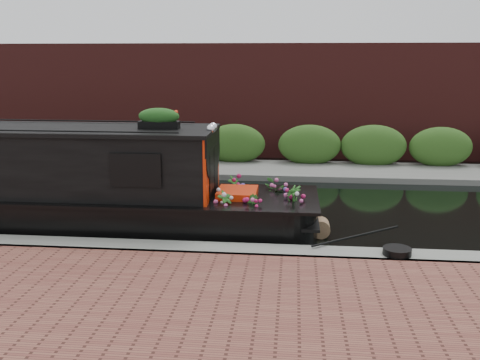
# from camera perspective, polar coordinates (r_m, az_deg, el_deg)

# --- Properties ---
(ground) EXTENTS (80.00, 80.00, 0.00)m
(ground) POSITION_cam_1_polar(r_m,az_deg,el_deg) (12.79, -2.62, -3.08)
(ground) COLOR black
(ground) RESTS_ON ground
(near_bank_coping) EXTENTS (40.00, 0.60, 0.50)m
(near_bank_coping) POSITION_cam_1_polar(r_m,az_deg,el_deg) (9.71, -5.49, -8.47)
(near_bank_coping) COLOR gray
(near_bank_coping) RESTS_ON ground
(far_bank_path) EXTENTS (40.00, 2.40, 0.34)m
(far_bank_path) POSITION_cam_1_polar(r_m,az_deg,el_deg) (16.83, -0.54, 0.88)
(far_bank_path) COLOR slate
(far_bank_path) RESTS_ON ground
(far_hedge) EXTENTS (40.00, 1.10, 2.80)m
(far_hedge) POSITION_cam_1_polar(r_m,az_deg,el_deg) (17.71, -0.22, 1.49)
(far_hedge) COLOR #2E561C
(far_hedge) RESTS_ON ground
(far_brick_wall) EXTENTS (40.00, 1.00, 8.00)m
(far_brick_wall) POSITION_cam_1_polar(r_m,az_deg,el_deg) (19.76, 0.42, 2.70)
(far_brick_wall) COLOR #511D1B
(far_brick_wall) RESTS_ON ground
(narrowboat) EXTENTS (11.83, 2.10, 2.78)m
(narrowboat) POSITION_cam_1_polar(r_m,az_deg,el_deg) (12.14, -22.27, -0.92)
(narrowboat) COLOR black
(narrowboat) RESTS_ON ground
(rope_fender) EXTENTS (0.37, 0.37, 0.37)m
(rope_fender) POSITION_cam_1_polar(r_m,az_deg,el_deg) (10.92, 8.59, -5.05)
(rope_fender) COLOR #876647
(rope_fender) RESTS_ON ground
(coiled_mooring_rope) EXTENTS (0.48, 0.48, 0.12)m
(coiled_mooring_rope) POSITION_cam_1_polar(r_m,az_deg,el_deg) (9.57, 16.41, -7.31)
(coiled_mooring_rope) COLOR black
(coiled_mooring_rope) RESTS_ON near_bank_coping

